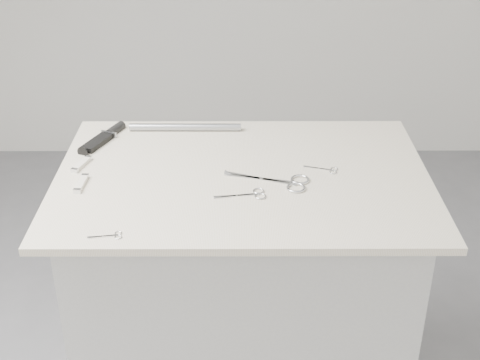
{
  "coord_description": "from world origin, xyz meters",
  "views": [
    {
      "loc": [
        -0.01,
        -1.57,
        1.77
      ],
      "look_at": [
        -0.01,
        -0.03,
        0.92
      ],
      "focal_mm": 50.0,
      "sensor_mm": 36.0,
      "label": 1
    }
  ],
  "objects_px": {
    "sheathed_knife": "(106,137)",
    "large_shears": "(285,182)",
    "embroidery_scissors_b": "(326,170)",
    "plinth": "(242,311)",
    "pocket_knife_b": "(81,183)",
    "pocket_knife_a": "(82,164)",
    "tiny_scissors": "(110,236)",
    "metal_rail": "(185,127)",
    "embroidery_scissors_a": "(250,195)"
  },
  "relations": [
    {
      "from": "sheathed_knife",
      "to": "metal_rail",
      "type": "bearing_deg",
      "value": -52.66
    },
    {
      "from": "plinth",
      "to": "tiny_scissors",
      "type": "relative_size",
      "value": 11.47
    },
    {
      "from": "pocket_knife_b",
      "to": "pocket_knife_a",
      "type": "bearing_deg",
      "value": 14.69
    },
    {
      "from": "plinth",
      "to": "metal_rail",
      "type": "relative_size",
      "value": 2.65
    },
    {
      "from": "tiny_scissors",
      "to": "pocket_knife_a",
      "type": "distance_m",
      "value": 0.37
    },
    {
      "from": "embroidery_scissors_b",
      "to": "large_shears",
      "type": "bearing_deg",
      "value": -131.29
    },
    {
      "from": "plinth",
      "to": "large_shears",
      "type": "height_order",
      "value": "large_shears"
    },
    {
      "from": "pocket_knife_a",
      "to": "metal_rail",
      "type": "xyz_separation_m",
      "value": [
        0.27,
        0.23,
        0.01
      ]
    },
    {
      "from": "sheathed_knife",
      "to": "large_shears",
      "type": "bearing_deg",
      "value": -94.54
    },
    {
      "from": "large_shears",
      "to": "pocket_knife_b",
      "type": "relative_size",
      "value": 2.45
    },
    {
      "from": "embroidery_scissors_b",
      "to": "embroidery_scissors_a",
      "type": "bearing_deg",
      "value": -129.93
    },
    {
      "from": "pocket_knife_b",
      "to": "metal_rail",
      "type": "distance_m",
      "value": 0.42
    },
    {
      "from": "large_shears",
      "to": "metal_rail",
      "type": "height_order",
      "value": "metal_rail"
    },
    {
      "from": "embroidery_scissors_b",
      "to": "pocket_knife_a",
      "type": "height_order",
      "value": "pocket_knife_a"
    },
    {
      "from": "embroidery_scissors_b",
      "to": "pocket_knife_b",
      "type": "distance_m",
      "value": 0.65
    },
    {
      "from": "tiny_scissors",
      "to": "metal_rail",
      "type": "distance_m",
      "value": 0.6
    },
    {
      "from": "plinth",
      "to": "sheathed_knife",
      "type": "bearing_deg",
      "value": 151.21
    },
    {
      "from": "plinth",
      "to": "embroidery_scissors_a",
      "type": "bearing_deg",
      "value": -80.55
    },
    {
      "from": "tiny_scissors",
      "to": "sheathed_knife",
      "type": "bearing_deg",
      "value": 92.17
    },
    {
      "from": "embroidery_scissors_b",
      "to": "metal_rail",
      "type": "height_order",
      "value": "metal_rail"
    },
    {
      "from": "tiny_scissors",
      "to": "pocket_knife_b",
      "type": "xyz_separation_m",
      "value": [
        -0.11,
        0.24,
        0.0
      ]
    },
    {
      "from": "tiny_scissors",
      "to": "embroidery_scissors_b",
      "type": "bearing_deg",
      "value": 22.55
    },
    {
      "from": "tiny_scissors",
      "to": "pocket_knife_a",
      "type": "xyz_separation_m",
      "value": [
        -0.14,
        0.35,
        0.0
      ]
    },
    {
      "from": "tiny_scissors",
      "to": "pocket_knife_a",
      "type": "relative_size",
      "value": 0.88
    },
    {
      "from": "large_shears",
      "to": "embroidery_scissors_b",
      "type": "bearing_deg",
      "value": 48.81
    },
    {
      "from": "tiny_scissors",
      "to": "pocket_knife_a",
      "type": "height_order",
      "value": "pocket_knife_a"
    },
    {
      "from": "embroidery_scissors_b",
      "to": "metal_rail",
      "type": "relative_size",
      "value": 0.27
    },
    {
      "from": "embroidery_scissors_a",
      "to": "tiny_scissors",
      "type": "relative_size",
      "value": 1.69
    },
    {
      "from": "embroidery_scissors_b",
      "to": "pocket_knife_b",
      "type": "height_order",
      "value": "pocket_knife_b"
    },
    {
      "from": "embroidery_scissors_a",
      "to": "sheathed_knife",
      "type": "height_order",
      "value": "sheathed_knife"
    },
    {
      "from": "embroidery_scissors_a",
      "to": "metal_rail",
      "type": "height_order",
      "value": "metal_rail"
    },
    {
      "from": "large_shears",
      "to": "embroidery_scissors_a",
      "type": "xyz_separation_m",
      "value": [
        -0.09,
        -0.06,
        -0.0
      ]
    },
    {
      "from": "embroidery_scissors_b",
      "to": "plinth",
      "type": "bearing_deg",
      "value": -156.97
    },
    {
      "from": "plinth",
      "to": "pocket_knife_a",
      "type": "relative_size",
      "value": 10.08
    },
    {
      "from": "sheathed_knife",
      "to": "pocket_knife_b",
      "type": "bearing_deg",
      "value": -159.76
    },
    {
      "from": "large_shears",
      "to": "pocket_knife_b",
      "type": "height_order",
      "value": "pocket_knife_b"
    },
    {
      "from": "embroidery_scissors_a",
      "to": "pocket_knife_a",
      "type": "bearing_deg",
      "value": 151.71
    },
    {
      "from": "pocket_knife_b",
      "to": "tiny_scissors",
      "type": "bearing_deg",
      "value": -151.01
    },
    {
      "from": "large_shears",
      "to": "sheathed_knife",
      "type": "height_order",
      "value": "sheathed_knife"
    },
    {
      "from": "pocket_knife_a",
      "to": "tiny_scissors",
      "type": "bearing_deg",
      "value": -141.54
    },
    {
      "from": "plinth",
      "to": "large_shears",
      "type": "relative_size",
      "value": 4.03
    },
    {
      "from": "pocket_knife_b",
      "to": "embroidery_scissors_a",
      "type": "bearing_deg",
      "value": -93.33
    },
    {
      "from": "tiny_scissors",
      "to": "plinth",
      "type": "bearing_deg",
      "value": 35.76
    },
    {
      "from": "embroidery_scissors_b",
      "to": "tiny_scissors",
      "type": "relative_size",
      "value": 1.18
    },
    {
      "from": "embroidery_scissors_a",
      "to": "metal_rail",
      "type": "distance_m",
      "value": 0.44
    },
    {
      "from": "metal_rail",
      "to": "tiny_scissors",
      "type": "bearing_deg",
      "value": -102.86
    },
    {
      "from": "embroidery_scissors_a",
      "to": "pocket_knife_a",
      "type": "relative_size",
      "value": 1.48
    },
    {
      "from": "pocket_knife_b",
      "to": "plinth",
      "type": "bearing_deg",
      "value": -78.43
    },
    {
      "from": "plinth",
      "to": "pocket_knife_b",
      "type": "xyz_separation_m",
      "value": [
        -0.42,
        -0.06,
        0.48
      ]
    },
    {
      "from": "embroidery_scissors_a",
      "to": "embroidery_scissors_b",
      "type": "relative_size",
      "value": 1.43
    }
  ]
}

